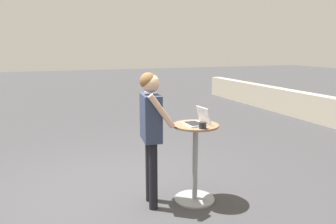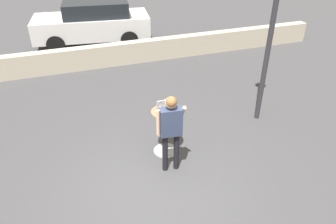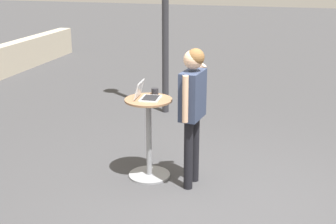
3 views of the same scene
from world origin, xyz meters
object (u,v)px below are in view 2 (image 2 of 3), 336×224
(coffee_mug, at_px, (176,108))
(standing_person, at_px, (171,124))
(cafe_table, at_px, (165,130))
(parked_car_near_street, at_px, (93,22))
(laptop, at_px, (165,109))

(coffee_mug, relative_size, standing_person, 0.07)
(cafe_table, distance_m, parked_car_near_street, 7.49)
(laptop, relative_size, coffee_mug, 2.66)
(cafe_table, xyz_separation_m, coffee_mug, (0.22, -0.02, 0.52))
(standing_person, bearing_deg, parked_car_near_street, 92.70)
(coffee_mug, xyz_separation_m, parked_car_near_street, (-0.69, 7.48, -0.24))
(cafe_table, bearing_deg, coffee_mug, -3.87)
(parked_car_near_street, bearing_deg, cafe_table, -86.44)
(cafe_table, relative_size, standing_person, 0.61)
(cafe_table, distance_m, standing_person, 0.80)
(cafe_table, xyz_separation_m, standing_person, (-0.09, -0.58, 0.54))
(standing_person, distance_m, parked_car_near_street, 8.06)
(coffee_mug, bearing_deg, cafe_table, 176.13)
(laptop, bearing_deg, cafe_table, -80.76)
(cafe_table, height_order, parked_car_near_street, parked_car_near_street)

